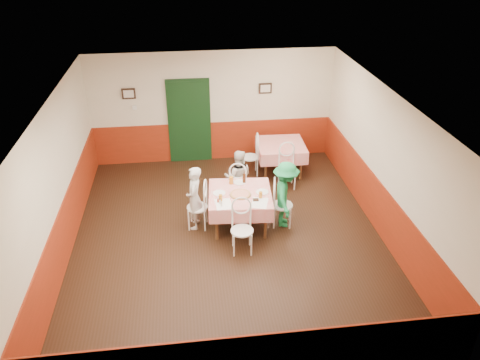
{
  "coord_description": "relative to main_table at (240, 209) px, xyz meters",
  "views": [
    {
      "loc": [
        -0.71,
        -7.52,
        5.43
      ],
      "look_at": [
        0.28,
        0.34,
        1.05
      ],
      "focal_mm": 35.0,
      "sensor_mm": 36.0,
      "label": 1
    }
  ],
  "objects": [
    {
      "name": "plate_left",
      "position": [
        -0.41,
        0.03,
        0.39
      ],
      "size": [
        0.27,
        0.27,
        0.01
      ],
      "primitive_type": "cylinder",
      "rotation": [
        0.0,
        0.0,
        -0.08
      ],
      "color": "white",
      "rests_on": "main_table"
    },
    {
      "name": "chair_far",
      "position": [
        0.07,
        0.85,
        0.08
      ],
      "size": [
        0.49,
        0.49,
        0.9
      ],
      "primitive_type": null,
      "rotation": [
        0.0,
        0.0,
        2.97
      ],
      "color": "white",
      "rests_on": "ground"
    },
    {
      "name": "menu_left",
      "position": [
        -0.36,
        -0.38,
        0.39
      ],
      "size": [
        0.32,
        0.42,
        0.0
      ],
      "primitive_type": "cube",
      "rotation": [
        0.0,
        0.0,
        0.06
      ],
      "color": "white",
      "rests_on": "main_table"
    },
    {
      "name": "wainscot_left",
      "position": [
        -3.27,
        -0.34,
        0.12
      ],
      "size": [
        0.03,
        7.0,
        1.0
      ],
      "primitive_type": "cube",
      "color": "maroon",
      "rests_on": "ground"
    },
    {
      "name": "wainscot_back",
      "position": [
        -0.28,
        3.15,
        0.12
      ],
      "size": [
        6.0,
        0.03,
        1.0
      ],
      "primitive_type": "cube",
      "color": "maroon",
      "rests_on": "ground"
    },
    {
      "name": "glass_a",
      "position": [
        -0.4,
        -0.25,
        0.45
      ],
      "size": [
        0.08,
        0.08,
        0.13
      ],
      "primitive_type": "cylinder",
      "rotation": [
        0.0,
        0.0,
        -0.08
      ],
      "color": "#BF7219",
      "rests_on": "main_table"
    },
    {
      "name": "shaker_b",
      "position": [
        -0.41,
        -0.44,
        0.43
      ],
      "size": [
        0.04,
        0.04,
        0.09
      ],
      "primitive_type": "cylinder",
      "rotation": [
        0.0,
        0.0,
        -0.08
      ],
      "color": "silver",
      "rests_on": "main_table"
    },
    {
      "name": "menu_right",
      "position": [
        0.32,
        -0.42,
        0.39
      ],
      "size": [
        0.4,
        0.47,
        0.0
      ],
      "primitive_type": "cube",
      "rotation": [
        0.0,
        0.0,
        -0.29
      ],
      "color": "white",
      "rests_on": "main_table"
    },
    {
      "name": "floor",
      "position": [
        -0.28,
        -0.34,
        -0.38
      ],
      "size": [
        7.0,
        7.0,
        0.0
      ],
      "primitive_type": "plane",
      "color": "black",
      "rests_on": "ground"
    },
    {
      "name": "chair_second_b",
      "position": [
        1.27,
        1.43,
        0.08
      ],
      "size": [
        0.43,
        0.43,
        0.9
      ],
      "primitive_type": null,
      "rotation": [
        0.0,
        0.0,
        -0.04
      ],
      "color": "white",
      "rests_on": "ground"
    },
    {
      "name": "back_wall",
      "position": [
        -0.28,
        3.16,
        1.02
      ],
      "size": [
        6.0,
        0.1,
        2.8
      ],
      "primitive_type": "cube",
      "color": "beige",
      "rests_on": "ground"
    },
    {
      "name": "door",
      "position": [
        -0.88,
        3.11,
        0.68
      ],
      "size": [
        0.96,
        0.06,
        2.1
      ],
      "primitive_type": "cube",
      "color": "black",
      "rests_on": "ground"
    },
    {
      "name": "beer_bottle",
      "position": [
        0.13,
        0.39,
        0.5
      ],
      "size": [
        0.07,
        0.07,
        0.24
      ],
      "primitive_type": "cylinder",
      "rotation": [
        0.0,
        0.0,
        -0.08
      ],
      "color": "#381C0A",
      "rests_on": "main_table"
    },
    {
      "name": "ceiling",
      "position": [
        -0.28,
        -0.34,
        2.42
      ],
      "size": [
        7.0,
        7.0,
        0.0
      ],
      "primitive_type": "plane",
      "color": "white",
      "rests_on": "back_wall"
    },
    {
      "name": "chair_right",
      "position": [
        0.85,
        -0.07,
        0.08
      ],
      "size": [
        0.49,
        0.49,
        0.9
      ],
      "primitive_type": null,
      "rotation": [
        0.0,
        0.0,
        1.4
      ],
      "color": "white",
      "rests_on": "ground"
    },
    {
      "name": "picture_left",
      "position": [
        -2.28,
        3.11,
        1.48
      ],
      "size": [
        0.32,
        0.03,
        0.26
      ],
      "primitive_type": "cube",
      "color": "black",
      "rests_on": "back_wall"
    },
    {
      "name": "chair_left",
      "position": [
        -0.85,
        0.07,
        0.08
      ],
      "size": [
        0.49,
        0.49,
        0.9
      ],
      "primitive_type": null,
      "rotation": [
        0.0,
        0.0,
        -1.75
      ],
      "color": "white",
      "rests_on": "ground"
    },
    {
      "name": "wainscot_right",
      "position": [
        2.7,
        -0.34,
        0.12
      ],
      "size": [
        0.03,
        7.0,
        1.0
      ],
      "primitive_type": "cube",
      "color": "maroon",
      "rests_on": "ground"
    },
    {
      "name": "glass_b",
      "position": [
        0.37,
        -0.23,
        0.45
      ],
      "size": [
        0.07,
        0.07,
        0.13
      ],
      "primitive_type": "cylinder",
      "rotation": [
        0.0,
        0.0,
        -0.08
      ],
      "color": "#BF7219",
      "rests_on": "main_table"
    },
    {
      "name": "plate_right",
      "position": [
        0.44,
        -0.03,
        0.39
      ],
      "size": [
        0.27,
        0.27,
        0.01
      ],
      "primitive_type": "cylinder",
      "rotation": [
        0.0,
        0.0,
        -0.08
      ],
      "color": "white",
      "rests_on": "main_table"
    },
    {
      "name": "left_wall",
      "position": [
        -3.28,
        -0.34,
        1.02
      ],
      "size": [
        0.1,
        7.0,
        2.8
      ],
      "primitive_type": "cube",
      "color": "beige",
      "rests_on": "ground"
    },
    {
      "name": "front_wall",
      "position": [
        -0.28,
        -3.84,
        1.02
      ],
      "size": [
        6.0,
        0.1,
        2.8
      ],
      "primitive_type": "cube",
      "color": "beige",
      "rests_on": "ground"
    },
    {
      "name": "plate_far",
      "position": [
        0.04,
        0.41,
        0.39
      ],
      "size": [
        0.27,
        0.27,
        0.01
      ],
      "primitive_type": "cylinder",
      "rotation": [
        0.0,
        0.0,
        -0.08
      ],
      "color": "white",
      "rests_on": "main_table"
    },
    {
      "name": "glass_c",
      "position": [
        -0.13,
        0.39,
        0.46
      ],
      "size": [
        0.09,
        0.09,
        0.16
      ],
      "primitive_type": "cylinder",
      "rotation": [
        0.0,
        0.0,
        -0.08
      ],
      "color": "#BF7219",
      "rests_on": "main_table"
    },
    {
      "name": "chair_near",
      "position": [
        -0.07,
        -0.85,
        0.08
      ],
      "size": [
        0.44,
        0.44,
        0.9
      ],
      "primitive_type": null,
      "rotation": [
        0.0,
        0.0,
        -0.05
      ],
      "color": "white",
      "rests_on": "ground"
    },
    {
      "name": "diner_right",
      "position": [
        0.9,
        -0.07,
        0.32
      ],
      "size": [
        0.65,
        0.97,
        1.39
      ],
      "primitive_type": "imported",
      "rotation": [
        0.0,
        0.0,
        1.41
      ],
      "color": "gray",
      "rests_on": "ground"
    },
    {
      "name": "pizza",
      "position": [
        -0.0,
        -0.08,
        0.4
      ],
      "size": [
        0.43,
        0.43,
        0.03
      ],
      "primitive_type": "cylinder",
      "rotation": [
        0.0,
        0.0,
        -0.08
      ],
      "color": "#B74723",
      "rests_on": "main_table"
    },
    {
      "name": "wallet",
      "position": [
        0.26,
        -0.31,
        0.4
      ],
      "size": [
        0.12,
        0.1,
        0.02
      ],
      "primitive_type": "cube",
      "rotation": [
        0.0,
        0.0,
        -0.08
      ],
      "color": "black",
      "rests_on": "main_table"
    },
    {
      "name": "shaker_a",
      "position": [
        -0.43,
        -0.36,
        0.43
      ],
      "size": [
        0.04,
        0.04,
        0.09
      ],
      "primitive_type": "cylinder",
      "rotation": [
        0.0,
        0.0,
        -0.08
      ],
      "color": "silver",
      "rests_on": "main_table"
    },
    {
      "name": "shaker_c",
      "position": [
        -0.46,
        -0.3,
        0.43
      ],
      "size": [
        0.04,
        0.04,
        0.09
      ],
      "primitive_type": "cylinder",
      "rotation": [
        0.0,
        0.0,
        -0.08
      ],
      "color": "#B23319",
      "rests_on": "main_table"
    },
    {
      "name": "second_table",
      "position": [
        1.27,
        2.18,
        0.0
      ],
      "size": [
        1.16,
        1.16,
        0.77
      ],
      "primitive_type": "cube",
      "rotation": [
        0.0,
        0.0,
        -0.04
      ],
      "color": "red",
      "rests_on": "ground"
    },
    {
      "name": "diner_far",
      "position": [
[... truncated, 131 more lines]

